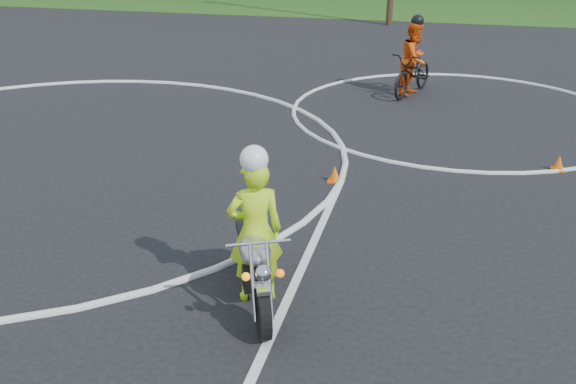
# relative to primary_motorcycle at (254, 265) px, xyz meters

# --- Properties ---
(grass_strip) EXTENTS (120.00, 10.00, 0.02)m
(grass_strip) POSITION_rel_primary_motorcycle_xyz_m (-5.62, 28.16, -0.53)
(grass_strip) COLOR #1E4714
(grass_strip) RESTS_ON ground
(course_markings) EXTENTS (19.05, 19.05, 0.12)m
(course_markings) POSITION_rel_primary_motorcycle_xyz_m (-3.45, 5.51, -0.53)
(course_markings) COLOR silver
(course_markings) RESTS_ON ground
(primary_motorcycle) EXTENTS (1.07, 1.97, 1.11)m
(primary_motorcycle) POSITION_rel_primary_motorcycle_xyz_m (0.00, 0.00, 0.00)
(primary_motorcycle) COLOR black
(primary_motorcycle) RESTS_ON ground
(rider_primary_grp) EXTENTS (0.81, 0.69, 2.06)m
(rider_primary_grp) POSITION_rel_primary_motorcycle_xyz_m (-0.02, 0.13, 0.46)
(rider_primary_grp) COLOR #C7FF1A
(rider_primary_grp) RESTS_ON ground
(rider_second_grp) EXTENTS (1.42, 2.31, 2.10)m
(rider_second_grp) POSITION_rel_primary_motorcycle_xyz_m (1.18, 10.69, 0.20)
(rider_second_grp) COLOR black
(rider_second_grp) RESTS_ON ground
(traffic_cones) EXTENTS (19.92, 10.29, 0.30)m
(traffic_cones) POSITION_rel_primary_motorcycle_xyz_m (-0.65, 5.77, -0.40)
(traffic_cones) COLOR orange
(traffic_cones) RESTS_ON ground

